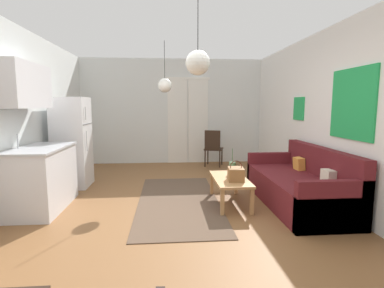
{
  "coord_description": "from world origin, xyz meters",
  "views": [
    {
      "loc": [
        -0.13,
        -3.72,
        1.5
      ],
      "look_at": [
        0.28,
        1.23,
        0.84
      ],
      "focal_mm": 27.58,
      "sensor_mm": 36.0,
      "label": 1
    }
  ],
  "objects_px": {
    "handbag": "(236,174)",
    "refrigerator": "(72,142)",
    "coffee_table": "(230,181)",
    "pendant_lamp_far": "(165,85)",
    "pendant_lamp_near": "(198,63)",
    "couch": "(301,187)",
    "bamboo_vase": "(232,168)",
    "accent_chair": "(213,147)"
  },
  "relations": [
    {
      "from": "handbag",
      "to": "refrigerator",
      "type": "bearing_deg",
      "value": 153.18
    },
    {
      "from": "coffee_table",
      "to": "pendant_lamp_far",
      "type": "relative_size",
      "value": 1.11
    },
    {
      "from": "coffee_table",
      "to": "pendant_lamp_near",
      "type": "xyz_separation_m",
      "value": [
        -0.62,
        -1.25,
        1.57
      ]
    },
    {
      "from": "couch",
      "to": "pendant_lamp_far",
      "type": "bearing_deg",
      "value": 145.43
    },
    {
      "from": "couch",
      "to": "refrigerator",
      "type": "xyz_separation_m",
      "value": [
        -3.74,
        1.35,
        0.54
      ]
    },
    {
      "from": "couch",
      "to": "coffee_table",
      "type": "relative_size",
      "value": 2.04
    },
    {
      "from": "couch",
      "to": "handbag",
      "type": "distance_m",
      "value": 1.04
    },
    {
      "from": "refrigerator",
      "to": "bamboo_vase",
      "type": "bearing_deg",
      "value": -19.36
    },
    {
      "from": "bamboo_vase",
      "to": "handbag",
      "type": "bearing_deg",
      "value": -95.17
    },
    {
      "from": "couch",
      "to": "refrigerator",
      "type": "distance_m",
      "value": 4.01
    },
    {
      "from": "couch",
      "to": "bamboo_vase",
      "type": "bearing_deg",
      "value": 158.68
    },
    {
      "from": "bamboo_vase",
      "to": "pendant_lamp_near",
      "type": "relative_size",
      "value": 0.48
    },
    {
      "from": "bamboo_vase",
      "to": "coffee_table",
      "type": "bearing_deg",
      "value": -109.04
    },
    {
      "from": "refrigerator",
      "to": "pendant_lamp_far",
      "type": "bearing_deg",
      "value": 1.8
    },
    {
      "from": "refrigerator",
      "to": "handbag",
      "type": "bearing_deg",
      "value": -26.82
    },
    {
      "from": "refrigerator",
      "to": "accent_chair",
      "type": "relative_size",
      "value": 1.83
    },
    {
      "from": "refrigerator",
      "to": "pendant_lamp_near",
      "type": "xyz_separation_m",
      "value": [
        2.05,
        -2.48,
        1.1
      ]
    },
    {
      "from": "couch",
      "to": "handbag",
      "type": "xyz_separation_m",
      "value": [
        -1.01,
        -0.03,
        0.22
      ]
    },
    {
      "from": "pendant_lamp_near",
      "to": "handbag",
      "type": "bearing_deg",
      "value": 58.43
    },
    {
      "from": "refrigerator",
      "to": "coffee_table",
      "type": "bearing_deg",
      "value": -24.59
    },
    {
      "from": "refrigerator",
      "to": "pendant_lamp_near",
      "type": "relative_size",
      "value": 1.9
    },
    {
      "from": "accent_chair",
      "to": "pendant_lamp_far",
      "type": "height_order",
      "value": "pendant_lamp_far"
    },
    {
      "from": "coffee_table",
      "to": "handbag",
      "type": "bearing_deg",
      "value": -71.77
    },
    {
      "from": "coffee_table",
      "to": "accent_chair",
      "type": "height_order",
      "value": "accent_chair"
    },
    {
      "from": "coffee_table",
      "to": "handbag",
      "type": "height_order",
      "value": "handbag"
    },
    {
      "from": "couch",
      "to": "pendant_lamp_far",
      "type": "relative_size",
      "value": 2.26
    },
    {
      "from": "couch",
      "to": "bamboo_vase",
      "type": "xyz_separation_m",
      "value": [
        -0.98,
        0.38,
        0.22
      ]
    },
    {
      "from": "couch",
      "to": "pendant_lamp_near",
      "type": "distance_m",
      "value": 2.61
    },
    {
      "from": "bamboo_vase",
      "to": "pendant_lamp_near",
      "type": "distance_m",
      "value": 2.19
    },
    {
      "from": "pendant_lamp_near",
      "to": "pendant_lamp_far",
      "type": "bearing_deg",
      "value": 97.9
    },
    {
      "from": "coffee_table",
      "to": "bamboo_vase",
      "type": "bearing_deg",
      "value": 70.96
    },
    {
      "from": "couch",
      "to": "accent_chair",
      "type": "relative_size",
      "value": 2.35
    },
    {
      "from": "handbag",
      "to": "pendant_lamp_near",
      "type": "distance_m",
      "value": 1.92
    },
    {
      "from": "pendant_lamp_near",
      "to": "pendant_lamp_far",
      "type": "relative_size",
      "value": 0.93
    },
    {
      "from": "refrigerator",
      "to": "pendant_lamp_far",
      "type": "relative_size",
      "value": 1.76
    },
    {
      "from": "couch",
      "to": "pendant_lamp_far",
      "type": "height_order",
      "value": "pendant_lamp_far"
    },
    {
      "from": "bamboo_vase",
      "to": "accent_chair",
      "type": "bearing_deg",
      "value": 88.07
    },
    {
      "from": "pendant_lamp_far",
      "to": "handbag",
      "type": "bearing_deg",
      "value": -54.36
    },
    {
      "from": "pendant_lamp_far",
      "to": "bamboo_vase",
      "type": "bearing_deg",
      "value": -43.93
    },
    {
      "from": "refrigerator",
      "to": "accent_chair",
      "type": "xyz_separation_m",
      "value": [
        2.85,
        1.54,
        -0.33
      ]
    },
    {
      "from": "handbag",
      "to": "refrigerator",
      "type": "height_order",
      "value": "refrigerator"
    },
    {
      "from": "coffee_table",
      "to": "accent_chair",
      "type": "xyz_separation_m",
      "value": [
        0.17,
        2.76,
        0.14
      ]
    }
  ]
}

